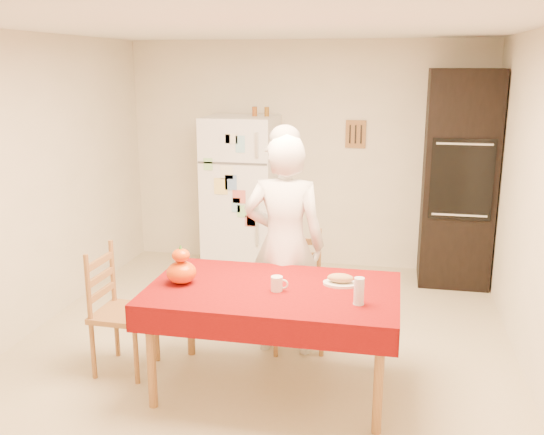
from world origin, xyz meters
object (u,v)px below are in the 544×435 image
(pumpkin_lower, at_px, (181,272))
(bread_plate, at_px, (340,284))
(seated_woman, at_px, (284,245))
(chair_left, at_px, (116,305))
(oven_cabinet, at_px, (459,179))
(coffee_mug, at_px, (277,284))
(dining_table, at_px, (273,297))
(chair_far, at_px, (297,285))
(wine_glass, at_px, (359,291))
(refrigerator, at_px, (241,194))

(pumpkin_lower, height_order, bread_plate, pumpkin_lower)
(seated_woman, bearing_deg, chair_left, 23.95)
(oven_cabinet, xyz_separation_m, coffee_mug, (-1.37, -2.60, -0.29))
(coffee_mug, bearing_deg, dining_table, 126.36)
(bread_plate, bearing_deg, seated_woman, 134.78)
(pumpkin_lower, bearing_deg, chair_far, 49.18)
(pumpkin_lower, distance_m, wine_glass, 1.24)
(chair_left, xyz_separation_m, wine_glass, (1.79, -0.24, 0.34))
(coffee_mug, relative_size, pumpkin_lower, 0.48)
(dining_table, height_order, pumpkin_lower, pumpkin_lower)
(wine_glass, height_order, bread_plate, wine_glass)
(oven_cabinet, height_order, chair_far, oven_cabinet)
(oven_cabinet, bearing_deg, coffee_mug, -117.85)
(chair_left, distance_m, seated_woman, 1.35)
(seated_woman, relative_size, bread_plate, 7.28)
(chair_left, bearing_deg, pumpkin_lower, -98.28)
(bread_plate, bearing_deg, pumpkin_lower, -170.17)
(chair_left, bearing_deg, coffee_mug, -93.37)
(oven_cabinet, xyz_separation_m, wine_glass, (-0.82, -2.73, -0.25))
(coffee_mug, xyz_separation_m, wine_glass, (0.55, -0.13, 0.04))
(oven_cabinet, bearing_deg, refrigerator, -178.82)
(oven_cabinet, distance_m, wine_glass, 2.86)
(chair_far, xyz_separation_m, wine_glass, (0.54, -0.93, 0.34))
(dining_table, xyz_separation_m, wine_glass, (0.59, -0.18, 0.16))
(coffee_mug, bearing_deg, bread_plate, 25.98)
(pumpkin_lower, xyz_separation_m, bread_plate, (1.08, 0.19, -0.07))
(refrigerator, xyz_separation_m, dining_table, (0.87, -2.50, -0.16))
(seated_woman, height_order, wine_glass, seated_woman)
(oven_cabinet, relative_size, bread_plate, 9.17)
(seated_woman, bearing_deg, dining_table, 91.12)
(chair_far, distance_m, seated_woman, 0.39)
(oven_cabinet, height_order, bread_plate, oven_cabinet)
(seated_woman, xyz_separation_m, bread_plate, (0.48, -0.49, -0.10))
(wine_glass, bearing_deg, refrigerator, 118.59)
(chair_far, bearing_deg, chair_left, -163.69)
(seated_woman, bearing_deg, wine_glass, 125.35)
(pumpkin_lower, relative_size, wine_glass, 1.18)
(refrigerator, bearing_deg, seated_woman, -66.03)
(oven_cabinet, height_order, chair_left, oven_cabinet)
(chair_left, bearing_deg, seated_woman, -61.89)
(seated_woman, bearing_deg, pumpkin_lower, 45.98)
(oven_cabinet, distance_m, bread_plate, 2.61)
(oven_cabinet, xyz_separation_m, seated_woman, (-1.45, -1.91, -0.23))
(oven_cabinet, xyz_separation_m, bread_plate, (-0.97, -2.40, -0.33))
(chair_far, bearing_deg, seated_woman, -139.12)
(pumpkin_lower, bearing_deg, chair_left, 170.03)
(chair_far, bearing_deg, bread_plate, -69.54)
(chair_left, bearing_deg, dining_table, -91.16)
(coffee_mug, distance_m, wine_glass, 0.57)
(refrigerator, bearing_deg, oven_cabinet, 1.18)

